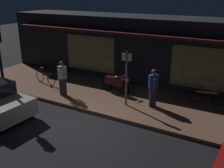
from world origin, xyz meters
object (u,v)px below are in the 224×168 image
(person_photographer, at_px, (62,78))
(person_bystander, at_px, (153,87))
(bicycle_extra, at_px, (206,96))
(sign_post, at_px, (126,75))
(bicycle_parked, at_px, (45,77))
(motorcycle, at_px, (115,83))

(person_photographer, bearing_deg, person_bystander, 12.19)
(bicycle_extra, distance_m, sign_post, 3.69)
(bicycle_parked, xyz_separation_m, person_bystander, (6.13, 0.07, 0.52))
(person_photographer, relative_size, person_bystander, 1.00)
(bicycle_parked, bearing_deg, bicycle_extra, 10.40)
(bicycle_parked, bearing_deg, person_bystander, 0.68)
(person_photographer, xyz_separation_m, sign_post, (3.14, 0.47, 0.48))
(sign_post, bearing_deg, person_bystander, 22.26)
(motorcycle, bearing_deg, bicycle_parked, -169.75)
(bicycle_parked, xyz_separation_m, person_photographer, (1.93, -0.84, 0.52))
(person_photographer, bearing_deg, motorcycle, 37.62)
(bicycle_parked, height_order, bicycle_extra, same)
(person_photographer, distance_m, sign_post, 3.21)
(bicycle_parked, distance_m, person_bystander, 6.16)
(bicycle_parked, xyz_separation_m, bicycle_extra, (8.10, 1.49, 0.00))
(motorcycle, xyz_separation_m, person_photographer, (-2.01, -1.55, 0.38))
(bicycle_parked, height_order, sign_post, sign_post)
(person_bystander, bearing_deg, sign_post, -157.74)
(person_photographer, bearing_deg, bicycle_parked, 156.62)
(bicycle_extra, height_order, sign_post, sign_post)
(bicycle_parked, bearing_deg, sign_post, -4.09)
(person_photographer, height_order, person_bystander, same)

